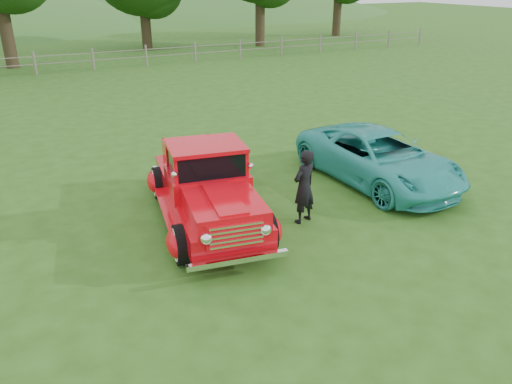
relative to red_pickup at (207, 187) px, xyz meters
name	(u,v)px	position (x,y,z in m)	size (l,w,h in m)	color
ground	(303,246)	(1.27, -1.85, -0.80)	(140.00, 140.00, 0.00)	#284E14
distant_hills	(4,62)	(-2.82, 57.61, -5.34)	(116.00, 60.00, 18.00)	#2A5D22
fence_line	(93,59)	(1.27, 20.15, -0.19)	(48.00, 0.12, 1.20)	#6E655D
red_pickup	(207,187)	(0.00, 0.00, 0.00)	(2.80, 5.20, 1.78)	black
teal_sedan	(378,157)	(4.72, 0.14, -0.13)	(2.20, 4.77, 1.33)	teal
man	(304,187)	(1.83, -0.94, 0.02)	(0.59, 0.39, 1.62)	black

